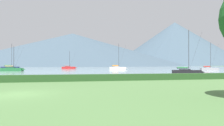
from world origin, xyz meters
The scene contains 13 objects.
ground_plane centered at (0.00, 0.00, 0.00)m, with size 1000.00×1000.00×0.00m, color #517A42.
harbor_water centered at (0.00, 137.00, 0.00)m, with size 320.00×246.00×0.00m, color #8C9EA3.
hedge_line centered at (0.00, 11.00, 0.43)m, with size 80.00×1.20×0.86m, color #284C23.
sailboat_slip_0 centered at (28.68, 24.79, 0.58)m, with size 6.90×3.85×9.69m.
sailboat_slip_2 centered at (-14.16, 54.23, 0.61)m, with size 7.56×3.01×7.96m.
sailboat_slip_3 centered at (3.06, 87.78, 0.61)m, with size 7.49×2.68×8.56m.
sailboat_slip_4 centered at (52.46, 49.16, 0.57)m, with size 6.72×3.76×9.95m.
sailboat_slip_5 centered at (23.01, 67.22, 0.64)m, with size 7.71×2.91×10.80m.
sailboat_slip_6 centered at (-21.87, 81.45, 0.69)m, with size 8.32×2.88×11.22m.
distant_hill_west_ridge centered at (193.99, 335.86, 40.12)m, with size 234.71×234.71×80.24m, color #425666.
distant_hill_central_peak centered at (60.74, 403.91, 24.07)m, with size 196.80×196.80×48.14m, color #425666.
distant_hill_east_ridge centered at (52.37, 404.09, 18.38)m, with size 305.44×305.44×36.77m, color #4C6070.
distant_hill_far_shoulder centered at (7.41, 324.63, 26.09)m, with size 350.00×350.00×52.19m, color #425666.
Camera 1 is at (3.80, -15.95, 2.17)m, focal length 33.12 mm.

